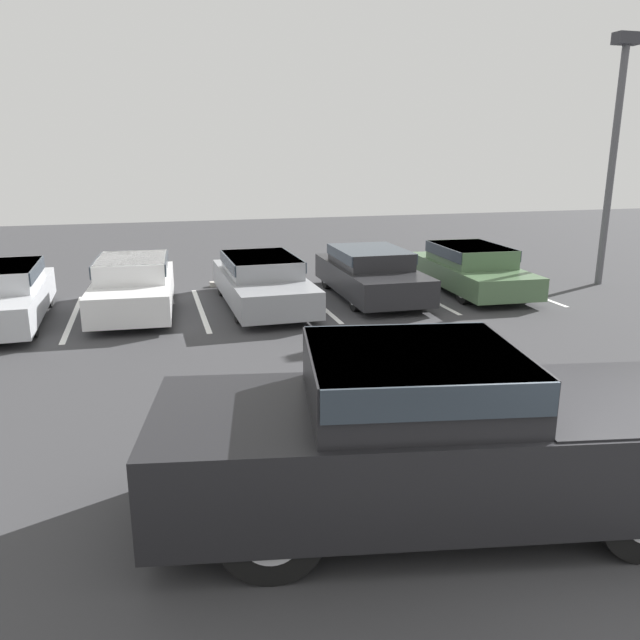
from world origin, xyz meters
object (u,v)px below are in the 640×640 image
pickup_truck (441,434)px  wheel_stop_curb (245,283)px  parked_sedan_d (370,271)px  parked_sedan_e (471,267)px  parked_sedan_b (133,284)px  parked_sedan_a (1,293)px  light_post (615,139)px  parked_sedan_c (262,279)px

pickup_truck → wheel_stop_curb: 12.04m
pickup_truck → wheel_stop_curb: size_ratio=3.06×
parked_sedan_d → parked_sedan_e: bearing=90.9°
parked_sedan_b → parked_sedan_a: bearing=-82.2°
light_post → parked_sedan_d: bearing=178.6°
parked_sedan_c → light_post: light_post is taller
parked_sedan_a → parked_sedan_b: size_ratio=1.06×
wheel_stop_curb → parked_sedan_a: bearing=-155.5°
light_post → wheel_stop_curb: bearing=165.6°
parked_sedan_c → parked_sedan_e: (5.73, 0.18, 0.00)m
wheel_stop_curb → parked_sedan_c: bearing=-88.9°
wheel_stop_curb → light_post: bearing=-14.4°
parked_sedan_b → parked_sedan_e: bearing=93.5°
parked_sedan_b → parked_sedan_e: 8.73m
parked_sedan_c → wheel_stop_curb: parked_sedan_c is taller
parked_sedan_a → parked_sedan_c: bearing=89.3°
parked_sedan_a → light_post: 15.84m
parked_sedan_c → parked_sedan_d: bearing=93.0°
parked_sedan_a → parked_sedan_c: (5.77, 0.07, -0.02)m
parked_sedan_b → light_post: bearing=92.8°
parked_sedan_a → parked_sedan_c: size_ratio=0.96×
parked_sedan_a → parked_sedan_e: (11.50, 0.25, -0.02)m
pickup_truck → parked_sedan_e: 11.17m
pickup_truck → parked_sedan_c: bearing=101.0°
parked_sedan_c → pickup_truck: bearing=-0.1°
parked_sedan_a → parked_sedan_d: (8.63, 0.26, -0.00)m
parked_sedan_b → parked_sedan_c: parked_sedan_b is taller
pickup_truck → parked_sedan_a: size_ratio=1.30×
parked_sedan_c → light_post: bearing=89.3°
parked_sedan_e → light_post: (4.00, -0.15, 3.31)m
parked_sedan_c → parked_sedan_d: 2.87m
parked_sedan_b → wheel_stop_curb: parked_sedan_b is taller
parked_sedan_d → light_post: size_ratio=0.68×
parked_sedan_d → pickup_truck: bearing=-14.7°
pickup_truck → parked_sedan_b: pickup_truck is taller
parked_sedan_d → wheel_stop_curb: size_ratio=2.31×
parked_sedan_b → light_post: 13.15m
light_post → parked_sedan_a: bearing=-179.7°
parked_sedan_d → parked_sedan_a: bearing=-87.2°
parked_sedan_d → light_post: bearing=89.8°
light_post → wheel_stop_curb: 10.82m
parked_sedan_b → parked_sedan_d: bearing=93.7°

